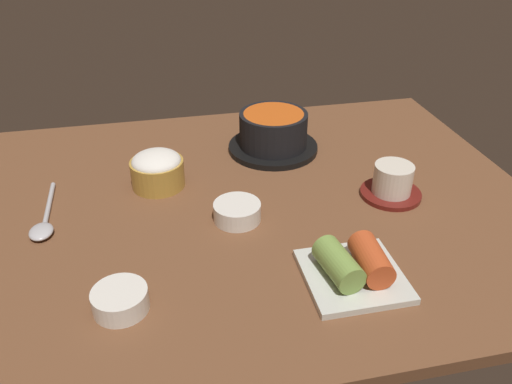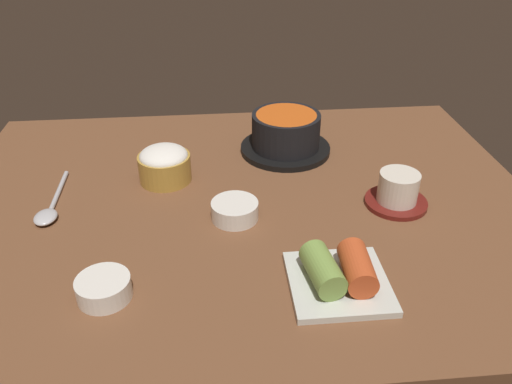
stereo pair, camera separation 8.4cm
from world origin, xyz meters
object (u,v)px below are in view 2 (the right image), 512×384
at_px(rice_bowl, 164,164).
at_px(side_bowl_near, 104,288).
at_px(stone_pot, 286,134).
at_px(banchan_cup_center, 235,210).
at_px(tea_cup_with_saucer, 398,191).
at_px(kimchi_plate, 339,274).
at_px(spoon, 49,210).

distance_m(rice_bowl, side_bowl_near, 0.31).
relative_size(stone_pot, banchan_cup_center, 2.35).
bearing_deg(side_bowl_near, stone_pot, 53.03).
distance_m(rice_bowl, tea_cup_with_saucer, 0.41).
xyz_separation_m(stone_pot, tea_cup_with_saucer, (0.16, -0.21, -0.01)).
height_order(rice_bowl, side_bowl_near, rice_bowl).
bearing_deg(tea_cup_with_saucer, banchan_cup_center, -176.75).
bearing_deg(rice_bowl, banchan_cup_center, -48.76).
distance_m(tea_cup_with_saucer, side_bowl_near, 0.49).
distance_m(banchan_cup_center, kimchi_plate, 0.22).
xyz_separation_m(banchan_cup_center, side_bowl_near, (-0.18, -0.17, -0.00)).
distance_m(banchan_cup_center, side_bowl_near, 0.24).
bearing_deg(banchan_cup_center, side_bowl_near, -137.49).
xyz_separation_m(stone_pot, rice_bowl, (-0.23, -0.09, -0.00)).
distance_m(tea_cup_with_saucer, spoon, 0.57).
height_order(rice_bowl, banchan_cup_center, rice_bowl).
relative_size(stone_pot, rice_bowl, 1.91).
height_order(stone_pot, side_bowl_near, stone_pot).
relative_size(banchan_cup_center, side_bowl_near, 1.06).
xyz_separation_m(stone_pot, side_bowl_near, (-0.29, -0.39, -0.02)).
bearing_deg(stone_pot, kimchi_plate, -87.88).
bearing_deg(stone_pot, side_bowl_near, -126.97).
xyz_separation_m(kimchi_plate, spoon, (-0.43, 0.22, -0.01)).
xyz_separation_m(banchan_cup_center, spoon, (-0.30, 0.04, -0.01)).
xyz_separation_m(stone_pot, spoon, (-0.41, -0.18, -0.03)).
height_order(stone_pot, banchan_cup_center, stone_pot).
bearing_deg(spoon, kimchi_plate, -26.80).
xyz_separation_m(tea_cup_with_saucer, spoon, (-0.57, 0.03, -0.02)).
bearing_deg(kimchi_plate, stone_pot, 92.12).
relative_size(stone_pot, kimchi_plate, 1.34).
height_order(banchan_cup_center, kimchi_plate, kimchi_plate).
bearing_deg(side_bowl_near, spoon, 120.03).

